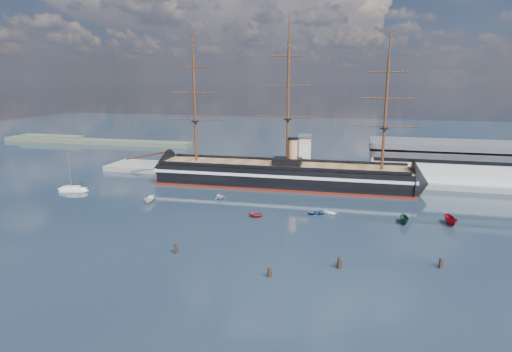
# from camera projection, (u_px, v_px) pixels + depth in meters

# --- Properties ---
(ground) EXTENTS (600.00, 600.00, 0.00)m
(ground) POSITION_uv_depth(u_px,v_px,m) (280.00, 202.00, 132.47)
(ground) COLOR black
(ground) RESTS_ON ground
(quay) EXTENTS (180.00, 18.00, 2.00)m
(quay) POSITION_uv_depth(u_px,v_px,m) (323.00, 178.00, 164.15)
(quay) COLOR slate
(quay) RESTS_ON ground
(warehouse) EXTENTS (63.00, 21.00, 11.60)m
(warehouse) POSITION_uv_depth(u_px,v_px,m) (459.00, 162.00, 154.77)
(warehouse) COLOR #B7BABC
(warehouse) RESTS_ON ground
(quay_tower) EXTENTS (5.00, 5.00, 15.00)m
(quay_tower) POSITION_uv_depth(u_px,v_px,m) (305.00, 154.00, 160.82)
(quay_tower) COLOR silver
(quay_tower) RESTS_ON ground
(shoreline) EXTENTS (120.00, 10.00, 4.00)m
(shoreline) POSITION_uv_depth(u_px,v_px,m) (81.00, 141.00, 255.08)
(shoreline) COLOR #3F4C38
(shoreline) RESTS_ON ground
(warship) EXTENTS (113.05, 18.16, 53.94)m
(warship) POSITION_uv_depth(u_px,v_px,m) (277.00, 175.00, 151.74)
(warship) COLOR black
(warship) RESTS_ON ground
(sailboat) EXTENTS (8.93, 4.51, 13.72)m
(sailboat) POSITION_uv_depth(u_px,v_px,m) (73.00, 189.00, 144.69)
(sailboat) COLOR silver
(sailboat) RESTS_ON ground
(motorboat_a) EXTENTS (6.40, 2.60, 2.52)m
(motorboat_a) POSITION_uv_depth(u_px,v_px,m) (150.00, 203.00, 131.49)
(motorboat_a) COLOR white
(motorboat_a) RESTS_ON ground
(motorboat_b) EXTENTS (2.72, 3.49, 1.52)m
(motorboat_b) POSITION_uv_depth(u_px,v_px,m) (318.00, 214.00, 120.49)
(motorboat_b) COLOR #2A4C7B
(motorboat_b) RESTS_ON ground
(motorboat_c) EXTENTS (6.32, 2.55, 2.49)m
(motorboat_c) POSITION_uv_depth(u_px,v_px,m) (404.00, 224.00, 112.45)
(motorboat_c) COLOR #123526
(motorboat_c) RESTS_ON ground
(motorboat_d) EXTENTS (6.77, 6.98, 2.49)m
(motorboat_d) POSITION_uv_depth(u_px,v_px,m) (220.00, 199.00, 135.90)
(motorboat_d) COLOR silver
(motorboat_d) RESTS_ON ground
(motorboat_e) EXTENTS (3.05, 3.29, 1.50)m
(motorboat_e) POSITION_uv_depth(u_px,v_px,m) (331.00, 215.00, 120.14)
(motorboat_e) COLOR white
(motorboat_e) RESTS_ON ground
(motorboat_f) EXTENTS (7.53, 3.68, 2.89)m
(motorboat_f) POSITION_uv_depth(u_px,v_px,m) (450.00, 225.00, 111.45)
(motorboat_f) COLOR maroon
(motorboat_f) RESTS_ON ground
(motorboat_g) EXTENTS (2.14, 4.67, 1.80)m
(motorboat_g) POSITION_uv_depth(u_px,v_px,m) (256.00, 218.00, 117.27)
(motorboat_g) COLOR maroon
(motorboat_g) RESTS_ON ground
(piling_near_left) EXTENTS (0.64, 0.64, 2.90)m
(piling_near_left) POSITION_uv_depth(u_px,v_px,m) (176.00, 253.00, 93.32)
(piling_near_left) COLOR black
(piling_near_left) RESTS_ON ground
(piling_near_mid) EXTENTS (0.64, 0.64, 2.57)m
(piling_near_mid) POSITION_uv_depth(u_px,v_px,m) (269.00, 277.00, 82.19)
(piling_near_mid) COLOR black
(piling_near_mid) RESTS_ON ground
(piling_near_right) EXTENTS (0.64, 0.64, 3.18)m
(piling_near_right) POSITION_uv_depth(u_px,v_px,m) (339.00, 268.00, 85.90)
(piling_near_right) COLOR black
(piling_near_right) RESTS_ON ground
(piling_far_right) EXTENTS (0.64, 0.64, 2.83)m
(piling_far_right) POSITION_uv_depth(u_px,v_px,m) (440.00, 268.00, 86.05)
(piling_far_right) COLOR black
(piling_far_right) RESTS_ON ground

